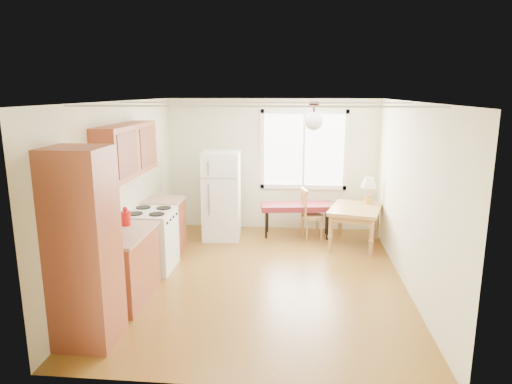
# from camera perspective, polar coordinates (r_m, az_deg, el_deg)

# --- Properties ---
(room_shell) EXTENTS (4.60, 5.60, 2.62)m
(room_shell) POSITION_cam_1_polar(r_m,az_deg,el_deg) (6.31, 0.73, -0.17)
(room_shell) COLOR brown
(room_shell) RESTS_ON ground
(kitchen_run) EXTENTS (0.65, 3.40, 2.20)m
(kitchen_run) POSITION_cam_1_polar(r_m,az_deg,el_deg) (6.19, -15.86, -4.84)
(kitchen_run) COLOR brown
(kitchen_run) RESTS_ON ground
(window_unit) EXTENTS (1.64, 0.05, 1.51)m
(window_unit) POSITION_cam_1_polar(r_m,az_deg,el_deg) (8.68, 6.00, 5.27)
(window_unit) COLOR white
(window_unit) RESTS_ON room_shell
(pendant_light) EXTENTS (0.26, 0.26, 0.40)m
(pendant_light) POSITION_cam_1_polar(r_m,az_deg,el_deg) (6.55, 7.23, 8.93)
(pendant_light) COLOR black
(pendant_light) RESTS_ON room_shell
(refrigerator) EXTENTS (0.69, 0.70, 1.58)m
(refrigerator) POSITION_cam_1_polar(r_m,az_deg,el_deg) (8.24, -4.33, -0.43)
(refrigerator) COLOR white
(refrigerator) RESTS_ON ground
(bench) EXTENTS (1.37, 0.66, 0.61)m
(bench) POSITION_cam_1_polar(r_m,az_deg,el_deg) (8.40, 5.14, -1.94)
(bench) COLOR maroon
(bench) RESTS_ON ground
(dining_table) EXTENTS (1.06, 1.25, 0.67)m
(dining_table) POSITION_cam_1_polar(r_m,az_deg,el_deg) (8.07, 12.32, -2.59)
(dining_table) COLOR #A0723D
(dining_table) RESTS_ON ground
(chair) EXTENTS (0.44, 0.43, 0.91)m
(chair) POSITION_cam_1_polar(r_m,az_deg,el_deg) (8.29, 6.52, -2.35)
(chair) COLOR #A0723D
(chair) RESTS_ON ground
(table_lamp) EXTENTS (0.27, 0.27, 0.47)m
(table_lamp) POSITION_cam_1_polar(r_m,az_deg,el_deg) (8.30, 13.91, 0.90)
(table_lamp) COLOR gold
(table_lamp) RESTS_ON dining_table
(coffee_maker) EXTENTS (0.19, 0.23, 0.33)m
(coffee_maker) POSITION_cam_1_polar(r_m,az_deg,el_deg) (5.71, -17.73, -4.54)
(coffee_maker) COLOR black
(coffee_maker) RESTS_ON kitchen_run
(kettle) EXTENTS (0.13, 0.13, 0.25)m
(kettle) POSITION_cam_1_polar(r_m,az_deg,el_deg) (6.25, -15.98, -3.11)
(kettle) COLOR red
(kettle) RESTS_ON kitchen_run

